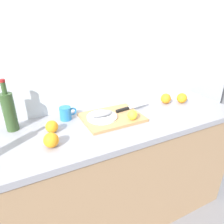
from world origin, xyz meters
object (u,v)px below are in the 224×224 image
at_px(white_plate, 102,117).
at_px(coffee_mug_1, 66,113).
at_px(lemon_0, 132,115).
at_px(cutting_board, 112,117).
at_px(wine_bottle, 9,111).
at_px(chef_knife, 128,108).
at_px(orange_0, 52,127).
at_px(fish_fillet, 102,114).

distance_m(white_plate, coffee_mug_1, 0.25).
height_order(white_plate, coffee_mug_1, coffee_mug_1).
xyz_separation_m(lemon_0, coffee_mug_1, (-0.38, 0.24, -0.01)).
height_order(cutting_board, wine_bottle, wine_bottle).
xyz_separation_m(cutting_board, wine_bottle, (-0.62, 0.14, 0.12)).
xyz_separation_m(white_plate, coffee_mug_1, (-0.21, 0.13, 0.02)).
height_order(white_plate, lemon_0, lemon_0).
height_order(chef_knife, orange_0, orange_0).
distance_m(chef_knife, lemon_0, 0.17).
distance_m(white_plate, wine_bottle, 0.58).
relative_size(chef_knife, lemon_0, 4.44).
bearing_deg(coffee_mug_1, chef_knife, -10.94).
height_order(cutting_board, lemon_0, lemon_0).
height_order(white_plate, chef_knife, chef_knife).
relative_size(lemon_0, wine_bottle, 0.20).
bearing_deg(orange_0, white_plate, 0.44).
relative_size(fish_fillet, coffee_mug_1, 1.30).
xyz_separation_m(cutting_board, coffee_mug_1, (-0.29, 0.13, 0.04)).
relative_size(white_plate, lemon_0, 3.13).
distance_m(white_plate, chef_knife, 0.24).
xyz_separation_m(cutting_board, lemon_0, (0.10, -0.11, 0.04)).
bearing_deg(lemon_0, white_plate, 147.19).
distance_m(coffee_mug_1, orange_0, 0.18).
relative_size(cutting_board, fish_fillet, 2.61).
bearing_deg(chef_knife, coffee_mug_1, 161.46).
bearing_deg(chef_knife, fish_fillet, -177.16).
bearing_deg(coffee_mug_1, white_plate, -31.35).
bearing_deg(orange_0, lemon_0, -12.02).
height_order(cutting_board, white_plate, white_plate).
relative_size(cutting_board, white_plate, 1.96).
bearing_deg(wine_bottle, coffee_mug_1, -1.87).
bearing_deg(fish_fillet, chef_knife, 10.44).
distance_m(wine_bottle, orange_0, 0.27).
bearing_deg(white_plate, lemon_0, -32.81).
relative_size(lemon_0, coffee_mug_1, 0.55).
xyz_separation_m(fish_fillet, orange_0, (-0.34, -0.00, -0.01)).
height_order(fish_fillet, coffee_mug_1, coffee_mug_1).
xyz_separation_m(chef_knife, coffee_mug_1, (-0.45, 0.09, 0.02)).
relative_size(chef_knife, coffee_mug_1, 2.45).
xyz_separation_m(white_plate, wine_bottle, (-0.55, 0.14, 0.10)).
distance_m(cutting_board, lemon_0, 0.15).
bearing_deg(fish_fillet, wine_bottle, 165.71).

